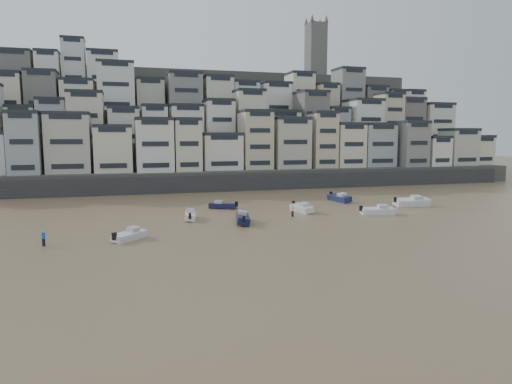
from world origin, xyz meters
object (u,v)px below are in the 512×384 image
object	(u,v)px
boat_c	(243,218)
boat_d	(378,210)
boat_h	(223,204)
person_blue	(43,238)
boat_g	(412,201)
boat_j	(129,234)
boat_e	(302,207)
boat_f	(190,215)
boat_i	(339,197)
person_pink	(293,211)

from	to	relation	value
boat_c	boat_d	xyz separation A→B (m)	(21.05, 0.84, -0.02)
boat_h	person_blue	world-z (taller)	person_blue
boat_g	boat_j	world-z (taller)	boat_g
boat_e	boat_g	size ratio (longest dim) A/B	0.81
boat_c	boat_d	world-z (taller)	boat_c
boat_g	boat_f	world-z (taller)	boat_g
boat_c	boat_e	distance (m)	12.72
boat_h	boat_f	bearing A→B (deg)	79.96
boat_e	person_blue	xyz separation A→B (m)	(-34.71, -12.86, 0.13)
boat_e	boat_g	bearing A→B (deg)	81.89
boat_c	boat_d	bearing A→B (deg)	-76.04
boat_g	boat_f	bearing A→B (deg)	-175.72
boat_j	boat_i	world-z (taller)	boat_i
boat_e	boat_g	xyz separation A→B (m)	(19.77, 0.05, 0.17)
boat_d	person_pink	bearing A→B (deg)	-179.10
boat_h	person_pink	world-z (taller)	person_pink
boat_d	boat_f	bearing A→B (deg)	-178.23
person_blue	person_pink	bearing A→B (deg)	16.36
boat_e	person_pink	world-z (taller)	person_pink
boat_d	boat_e	bearing A→B (deg)	160.99
boat_i	boat_h	xyz separation A→B (m)	(-21.79, -2.04, -0.13)
boat_c	boat_j	distance (m)	16.03
boat_h	person_blue	size ratio (longest dim) A/B	2.78
boat_g	boat_i	bearing A→B (deg)	138.01
boat_g	boat_j	size ratio (longest dim) A/B	1.38
boat_d	boat_h	xyz separation A→B (m)	(-21.04, 12.10, -0.09)
boat_i	boat_e	bearing A→B (deg)	-59.89
boat_j	person_blue	world-z (taller)	person_blue
boat_j	person_blue	distance (m)	8.86
boat_g	boat_d	size ratio (longest dim) A/B	1.21
boat_d	person_pink	xyz separation A→B (m)	(-12.83, 2.00, 0.12)
boat_f	boat_d	xyz separation A→B (m)	(27.49, -3.86, 0.08)
boat_c	boat_h	world-z (taller)	boat_c
boat_d	boat_i	xyz separation A→B (m)	(0.75, 14.14, 0.04)
boat_d	boat_h	distance (m)	24.27
boat_j	boat_h	bearing A→B (deg)	6.75
boat_j	boat_i	size ratio (longest dim) A/B	0.83
person_blue	boat_j	bearing A→B (deg)	2.86
person_pink	boat_i	bearing A→B (deg)	41.81
boat_g	boat_h	bearing A→B (deg)	169.67
boat_e	boat_i	size ratio (longest dim) A/B	0.93
boat_j	boat_i	xyz separation A→B (m)	(36.63, 21.06, 0.13)
boat_d	person_blue	bearing A→B (deg)	-160.89
boat_e	boat_h	world-z (taller)	boat_e
boat_g	person_pink	world-z (taller)	boat_g
boat_e	boat_d	size ratio (longest dim) A/B	0.98
boat_f	boat_j	bearing A→B (deg)	150.55
boat_g	boat_h	xyz separation A→B (m)	(-30.80, 6.56, -0.25)
boat_e	boat_i	xyz separation A→B (m)	(10.76, 8.65, 0.05)
boat_e	boat_j	size ratio (longest dim) A/B	1.12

